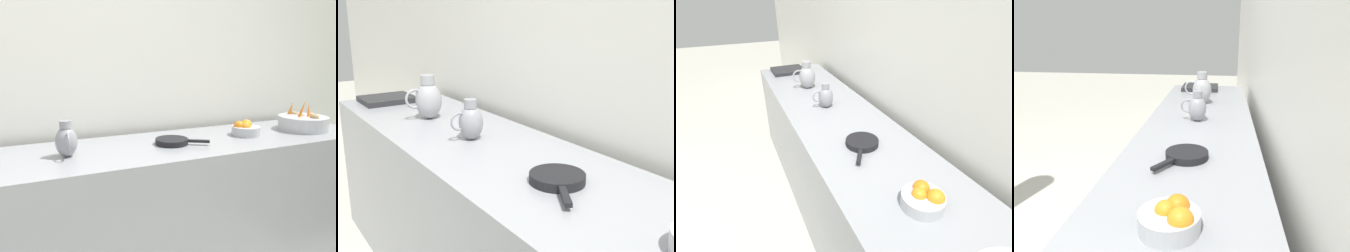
# 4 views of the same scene
# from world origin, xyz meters

# --- Properties ---
(metal_pitcher_tall) EXTENTS (0.21, 0.15, 0.25)m
(metal_pitcher_tall) POSITION_xyz_m (-1.47, -0.95, 1.02)
(metal_pitcher_tall) COLOR #939399
(metal_pitcher_tall) RESTS_ON prep_counter
(metal_pitcher_short) EXTENTS (0.17, 0.12, 0.20)m
(metal_pitcher_short) POSITION_xyz_m (-1.48, -0.45, 0.99)
(metal_pitcher_short) COLOR gray
(metal_pitcher_short) RESTS_ON prep_counter
(counter_sink_basin) EXTENTS (0.34, 0.30, 0.04)m
(counter_sink_basin) POSITION_xyz_m (-1.42, -1.53, 0.92)
(counter_sink_basin) COLOR #232326
(counter_sink_basin) RESTS_ON prep_counter
(skillet_on_counter) EXTENTS (0.24, 0.31, 0.03)m
(skillet_on_counter) POSITION_xyz_m (-1.48, 0.18, 0.92)
(skillet_on_counter) COLOR black
(skillet_on_counter) RESTS_ON prep_counter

